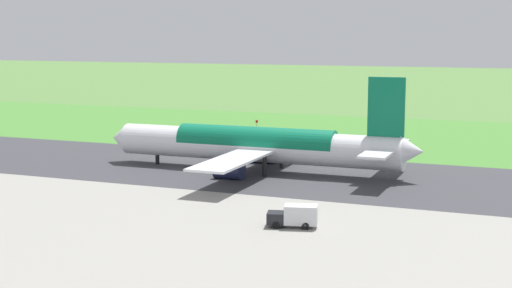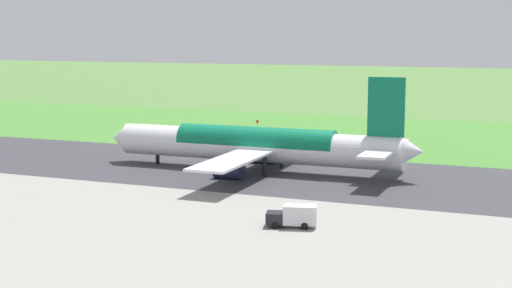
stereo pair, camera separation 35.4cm
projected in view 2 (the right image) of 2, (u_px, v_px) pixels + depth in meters
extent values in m
plane|color=#547F3D|center=(253.00, 171.00, 120.89)|extent=(800.00, 800.00, 0.00)
cube|color=#38383D|center=(253.00, 171.00, 120.88)|extent=(600.00, 34.47, 0.06)
cube|color=gray|center=(30.00, 271.00, 69.91)|extent=(440.00, 110.00, 0.05)
cube|color=#478534|center=(331.00, 136.00, 162.26)|extent=(600.00, 80.00, 0.04)
cylinder|color=white|center=(256.00, 146.00, 120.06)|extent=(48.03, 5.52, 5.20)
cone|color=white|center=(121.00, 138.00, 129.37)|extent=(3.03, 4.96, 4.94)
cone|color=white|center=(412.00, 151.00, 110.77)|extent=(3.53, 4.44, 4.42)
cube|color=#0C724C|center=(386.00, 107.00, 111.31)|extent=(5.60, 0.54, 9.00)
cube|color=white|center=(377.00, 154.00, 107.18)|extent=(4.06, 9.03, 0.36)
cube|color=white|center=(392.00, 143.00, 117.29)|extent=(4.06, 9.03, 0.36)
cube|color=white|center=(235.00, 159.00, 109.65)|extent=(6.15, 22.04, 0.35)
cube|color=white|center=(284.00, 140.00, 129.87)|extent=(6.15, 22.04, 0.35)
cylinder|color=#23284C|center=(229.00, 170.00, 114.14)|extent=(4.52, 2.83, 2.80)
cylinder|color=#23284C|center=(264.00, 156.00, 127.93)|extent=(4.52, 2.83, 2.80)
cylinder|color=black|center=(158.00, 154.00, 127.09)|extent=(0.70, 0.70, 3.42)
cylinder|color=black|center=(264.00, 166.00, 115.66)|extent=(0.70, 0.70, 3.42)
cylinder|color=black|center=(282.00, 158.00, 123.01)|extent=(0.70, 0.70, 3.42)
cylinder|color=#0C724C|center=(256.00, 143.00, 119.99)|extent=(26.43, 5.40, 5.23)
cube|color=black|center=(276.00, 218.00, 85.69)|extent=(2.69, 2.69, 1.30)
cube|color=silver|center=(300.00, 215.00, 85.27)|extent=(4.26, 3.19, 2.20)
cylinder|color=black|center=(275.00, 225.00, 84.80)|extent=(0.95, 0.52, 0.90)
cylinder|color=black|center=(277.00, 221.00, 86.77)|extent=(0.95, 0.52, 0.90)
cylinder|color=black|center=(305.00, 226.00, 84.38)|extent=(0.95, 0.52, 0.90)
cylinder|color=black|center=(306.00, 222.00, 86.34)|extent=(0.95, 0.52, 0.90)
cylinder|color=slate|center=(257.00, 127.00, 171.69)|extent=(0.10, 0.10, 1.78)
cube|color=red|center=(257.00, 122.00, 171.54)|extent=(0.60, 0.04, 0.60)
cone|color=orange|center=(222.00, 131.00, 168.01)|extent=(0.40, 0.40, 0.55)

